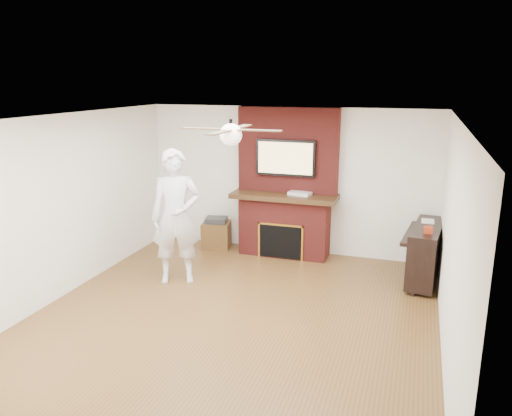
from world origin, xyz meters
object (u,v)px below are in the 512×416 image
(piano, at_px, (425,252))
(side_table, at_px, (217,233))
(person, at_px, (176,217))
(fireplace, at_px, (286,198))

(piano, bearing_deg, side_table, 178.91)
(person, distance_m, side_table, 1.77)
(person, bearing_deg, piano, -6.59)
(side_table, distance_m, piano, 3.59)
(side_table, xyz_separation_m, piano, (3.55, -0.48, 0.21))
(fireplace, distance_m, piano, 2.42)
(fireplace, xyz_separation_m, person, (-1.21, -1.68, -0.00))
(person, relative_size, piano, 1.47)
(fireplace, bearing_deg, piano, -13.45)
(person, xyz_separation_m, piano, (3.50, 1.13, -0.53))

